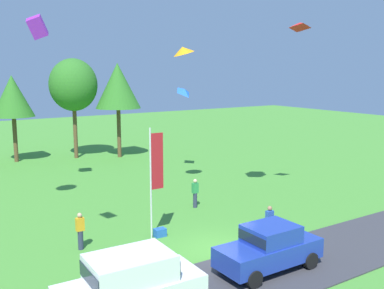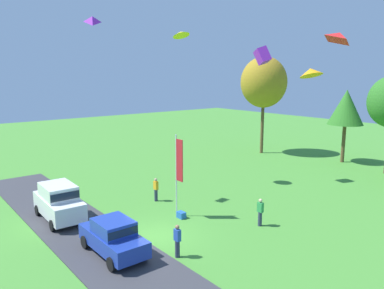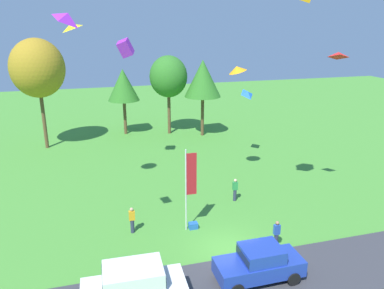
# 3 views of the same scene
# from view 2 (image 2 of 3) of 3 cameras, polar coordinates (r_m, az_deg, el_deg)

# --- Properties ---
(ground_plane) EXTENTS (120.00, 120.00, 0.00)m
(ground_plane) POSITION_cam_2_polar(r_m,az_deg,el_deg) (21.87, -5.78, -13.83)
(ground_plane) COLOR #478E33
(pavement_strip) EXTENTS (36.00, 4.40, 0.06)m
(pavement_strip) POSITION_cam_2_polar(r_m,az_deg,el_deg) (20.59, -12.78, -15.58)
(pavement_strip) COLOR #38383D
(pavement_strip) RESTS_ON ground
(car_suv_near_entrance) EXTENTS (4.66, 2.17, 2.28)m
(car_suv_near_entrance) POSITION_cam_2_polar(r_m,az_deg,el_deg) (25.00, -19.64, -8.05)
(car_suv_near_entrance) COLOR white
(car_suv_near_entrance) RESTS_ON ground
(car_sedan_by_flagpole) EXTENTS (4.40, 1.96, 1.84)m
(car_sedan_by_flagpole) POSITION_cam_2_polar(r_m,az_deg,el_deg) (19.78, -11.91, -13.44)
(car_sedan_by_flagpole) COLOR #1E389E
(car_sedan_by_flagpole) RESTS_ON ground
(person_beside_suv) EXTENTS (0.36, 0.24, 1.71)m
(person_beside_suv) POSITION_cam_2_polar(r_m,az_deg,el_deg) (27.32, -5.52, -6.82)
(person_beside_suv) COLOR #2D334C
(person_beside_suv) RESTS_ON ground
(person_watching_sky) EXTENTS (0.36, 0.24, 1.71)m
(person_watching_sky) POSITION_cam_2_polar(r_m,az_deg,el_deg) (23.27, 10.35, -10.09)
(person_watching_sky) COLOR #2D334C
(person_watching_sky) RESTS_ON ground
(person_on_lawn) EXTENTS (0.36, 0.24, 1.71)m
(person_on_lawn) POSITION_cam_2_polar(r_m,az_deg,el_deg) (19.26, -2.24, -14.44)
(person_on_lawn) COLOR #2D334C
(person_on_lawn) RESTS_ON ground
(tree_right_of_center) EXTENTS (5.25, 5.25, 11.08)m
(tree_right_of_center) POSITION_cam_2_polar(r_m,az_deg,el_deg) (43.80, 10.88, 9.27)
(tree_right_of_center) COLOR brown
(tree_right_of_center) RESTS_ON ground
(tree_far_left) EXTENTS (3.57, 3.57, 7.54)m
(tree_far_left) POSITION_cam_2_polar(r_m,az_deg,el_deg) (41.55, 22.42, 5.22)
(tree_far_left) COLOR brown
(tree_far_left) RESTS_ON ground
(flag_banner) EXTENTS (0.71, 0.08, 5.36)m
(flag_banner) POSITION_cam_2_polar(r_m,az_deg,el_deg) (23.54, -2.08, -3.25)
(flag_banner) COLOR silver
(flag_banner) RESTS_ON ground
(cooler_box) EXTENTS (0.56, 0.40, 0.40)m
(cooler_box) POSITION_cam_2_polar(r_m,az_deg,el_deg) (24.33, -1.65, -10.67)
(cooler_box) COLOR blue
(cooler_box) RESTS_ON ground
(kite_diamond_high_left) EXTENTS (1.28, 1.20, 0.78)m
(kite_diamond_high_left) POSITION_cam_2_polar(r_m,az_deg,el_deg) (27.00, -14.94, 17.96)
(kite_diamond_high_left) COLOR purple
(kite_delta_near_flag) EXTENTS (1.66, 1.61, 0.79)m
(kite_delta_near_flag) POSITION_cam_2_polar(r_m,az_deg,el_deg) (23.50, 17.65, 10.49)
(kite_delta_near_flag) COLOR orange
(kite_diamond_mid_center) EXTENTS (1.29, 1.27, 0.60)m
(kite_diamond_mid_center) POSITION_cam_2_polar(r_m,az_deg,el_deg) (16.69, 21.58, 15.03)
(kite_diamond_mid_center) COLOR red
(kite_delta_over_trees) EXTENTS (1.39, 1.36, 0.78)m
(kite_delta_over_trees) POSITION_cam_2_polar(r_m,az_deg,el_deg) (30.86, -1.71, 16.53)
(kite_delta_over_trees) COLOR yellow
(kite_box_topmost) EXTENTS (1.50, 1.30, 1.63)m
(kite_box_topmost) POSITION_cam_2_polar(r_m,az_deg,el_deg) (31.74, 10.68, 13.17)
(kite_box_topmost) COLOR purple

